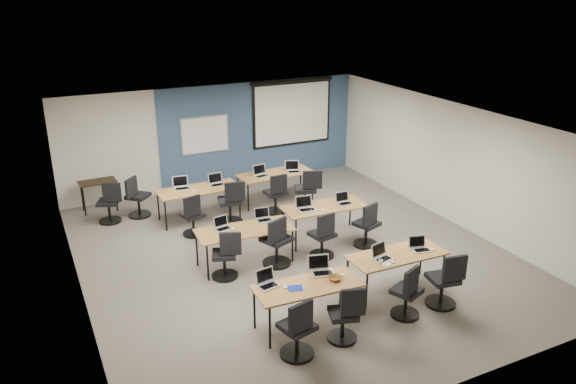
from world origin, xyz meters
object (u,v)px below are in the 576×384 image
laptop_5 (263,217)px  spare_chair_b (110,206)px  training_table_mid_left (245,231)px  laptop_6 (306,206)px  task_chair_6 (323,239)px  task_chair_7 (367,228)px  laptop_4 (222,226)px  task_chair_9 (231,206)px  task_chair_10 (276,197)px  laptop_9 (217,182)px  laptop_1 (321,269)px  laptop_7 (344,201)px  task_chair_2 (407,296)px  training_table_mid_right (325,208)px  task_chair_1 (345,319)px  laptop_0 (267,282)px  training_table_front_right (397,257)px  laptop_10 (261,173)px  laptop_11 (293,169)px  training_table_back_right (275,175)px  task_chair_3 (445,284)px  spare_chair_a (137,200)px  laptop_8 (182,185)px  utility_table (98,185)px  task_chair_5 (277,245)px  laptop_3 (420,247)px  task_chair_0 (298,333)px  whiteboard (205,135)px  projector_screen (292,109)px  training_table_front_left (308,288)px  laptop_2 (382,255)px  task_chair_8 (193,219)px  training_table_back_left (198,191)px  task_chair_11 (307,193)px

laptop_5 → spare_chair_b: bearing=136.3°
spare_chair_b → training_table_mid_left: bearing=-34.7°
laptop_6 → task_chair_6: bearing=-83.9°
laptop_6 → task_chair_7: laptop_6 is taller
laptop_4 → laptop_6: (1.88, 0.15, 0.01)m
task_chair_9 → task_chair_10: bearing=17.3°
laptop_5 → laptop_9: (-0.15, 2.36, 0.01)m
laptop_1 → laptop_7: size_ratio=1.16×
task_chair_2 → training_table_mid_right: bearing=62.4°
task_chair_1 → task_chair_2: 1.23m
laptop_0 → training_table_front_right: bearing=-10.5°
laptop_4 → spare_chair_b: 3.41m
laptop_10 → laptop_11: (0.85, -0.06, 0.00)m
training_table_back_right → task_chair_3: (0.50, -5.64, -0.28)m
spare_chair_a → spare_chair_b: 0.62m
laptop_0 → task_chair_1: bearing=-54.8°
laptop_1 → laptop_8: size_ratio=1.01×
laptop_4 → utility_table: bearing=102.2°
task_chair_10 → utility_table: task_chair_10 is taller
training_table_mid_left → laptop_7: (2.39, 0.30, 0.10)m
task_chair_3 → training_table_back_right: bearing=105.2°
task_chair_5 → training_table_front_right: bearing=-71.7°
task_chair_1 → laptop_3: size_ratio=3.12×
task_chair_9 → utility_table: bearing=153.2°
task_chair_7 → training_table_front_right: bearing=-126.0°
laptop_0 → task_chair_0: (0.07, -0.93, -0.38)m
laptop_1 → laptop_4: laptop_1 is taller
whiteboard → laptop_7: (1.69, -4.11, -0.66)m
projector_screen → spare_chair_b: size_ratio=2.43×
task_chair_0 → laptop_3: (2.84, 0.87, 0.38)m
laptop_3 → task_chair_7: (0.10, 1.76, -0.38)m
training_table_mid_right → utility_table: size_ratio=2.13×
laptop_7 → spare_chair_b: bearing=147.0°
laptop_6 → utility_table: 5.14m
laptop_3 → task_chair_6: size_ratio=0.31×
task_chair_10 → task_chair_3: bearing=-83.4°
training_table_front_right → laptop_8: bearing=117.5°
laptop_3 → task_chair_10: (-0.82, 4.20, -0.38)m
training_table_front_left → task_chair_5: size_ratio=1.64×
projector_screen → laptop_2: bearing=-103.4°
training_table_mid_left → laptop_8: (-0.44, 2.73, 0.11)m
task_chair_8 → training_table_back_left: bearing=48.4°
laptop_2 → task_chair_10: task_chair_10 is taller
laptop_2 → task_chair_3: task_chair_3 is taller
laptop_7 → task_chair_8: laptop_7 is taller
training_table_back_right → laptop_5: (-1.43, -2.51, 0.10)m
spare_chair_a → laptop_3: bearing=-101.5°
task_chair_6 → spare_chair_a: size_ratio=0.98×
training_table_mid_right → task_chair_11: 1.59m
task_chair_9 → laptop_3: bearing=-51.9°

